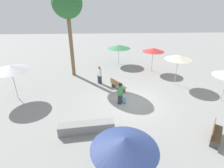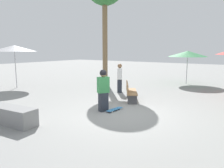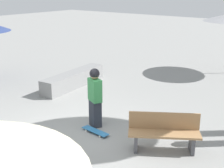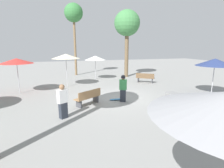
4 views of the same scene
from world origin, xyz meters
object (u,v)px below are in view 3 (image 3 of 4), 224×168
(skater_main, at_px, (95,96))
(bench_near, at_px, (164,132))
(concrete_ledge, at_px, (74,79))
(skateboard, at_px, (95,131))

(skater_main, relative_size, bench_near, 1.00)
(concrete_ledge, bearing_deg, skateboard, -127.88)
(skater_main, xyz_separation_m, bench_near, (0.00, -2.04, -0.43))
(skateboard, bearing_deg, skater_main, 134.84)
(concrete_ledge, height_order, bench_near, bench_near)
(skater_main, bearing_deg, bench_near, 25.66)
(skateboard, distance_m, concrete_ledge, 3.97)
(concrete_ledge, xyz_separation_m, bench_near, (-2.11, -4.89, 0.15))
(skateboard, bearing_deg, bench_near, 15.29)
(skater_main, height_order, concrete_ledge, skater_main)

